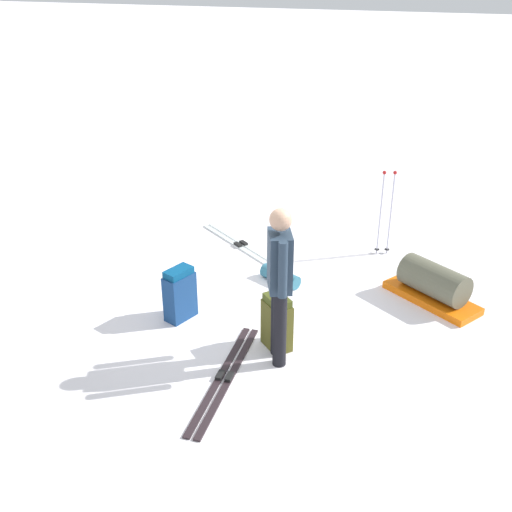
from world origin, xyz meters
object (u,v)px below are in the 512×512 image
Objects in this scene: ski_pair_near at (241,245)px; ski_pair_far at (225,377)px; backpack_bright at (277,323)px; gear_sled at (433,285)px; ski_poles_planted_near at (386,208)px; sleeping_mat_rolled at (280,276)px; backpack_large_dark at (180,294)px; skier_standing at (279,279)px.

ski_pair_near and ski_pair_far have the same top height.
backpack_bright reaches higher than gear_sled.
gear_sled is at bearing 163.65° from ski_pair_near.
ski_poles_planted_near reaches higher than ski_pair_far.
backpack_large_dark is at bearing 52.15° from sleeping_mat_rolled.
ski_poles_planted_near is 1.80m from sleeping_mat_rolled.
ski_poles_planted_near reaches higher than backpack_bright.
sleeping_mat_rolled is (-0.83, 0.89, 0.08)m from ski_pair_near.
skier_standing is 1.39× the size of ski_poles_planted_near.
ski_pair_far is (0.42, 0.49, -0.94)m from skier_standing.
backpack_large_dark reaches higher than sleeping_mat_rolled.
ski_poles_planted_near is (-1.99, -0.36, 0.67)m from ski_pair_near.
ski_poles_planted_near is 1.44m from gear_sled.
ski_poles_planted_near reaches higher than sleeping_mat_rolled.
gear_sled is at bearing -131.41° from ski_pair_far.
ski_pair_near is 2.42× the size of backpack_large_dark.
skier_standing is 2.92m from ski_pair_near.
gear_sled is at bearing -177.21° from sleeping_mat_rolled.
backpack_large_dark is 1.24m from backpack_bright.
skier_standing reaches higher than gear_sled.
skier_standing is 3.09× the size of sleeping_mat_rolled.
ski_poles_planted_near is (-0.76, -2.84, -0.27)m from skier_standing.
ski_pair_near is at bearing -47.11° from sleeping_mat_rolled.
sleeping_mat_rolled is at bearing -75.93° from skier_standing.
ski_pair_far is 0.83m from backpack_bright.
sleeping_mat_rolled is at bearing -127.85° from backpack_large_dark.
ski_poles_planted_near reaches higher than gear_sled.
gear_sled reaches higher than ski_pair_near.
skier_standing is 1.14m from ski_pair_far.
backpack_bright reaches higher than sleeping_mat_rolled.
gear_sled is (-1.49, -1.68, -0.73)m from skier_standing.
ski_pair_far is 1.48× the size of gear_sled.
ski_pair_near is 2.57m from backpack_bright.
skier_standing is at bearing 161.14° from backpack_large_dark.
skier_standing is at bearing -130.82° from ski_pair_far.
backpack_bright is at bearing 103.28° from sleeping_mat_rolled.
skier_standing is 2.74× the size of backpack_bright.
gear_sled is at bearing 122.42° from ski_poles_planted_near.
ski_poles_planted_near is at bearing -109.58° from ski_pair_far.
backpack_large_dark is 3.18m from ski_poles_planted_near.
gear_sled is (-0.73, 1.15, -0.46)m from ski_poles_planted_near.
backpack_bright is (0.07, -0.20, -0.65)m from skier_standing.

